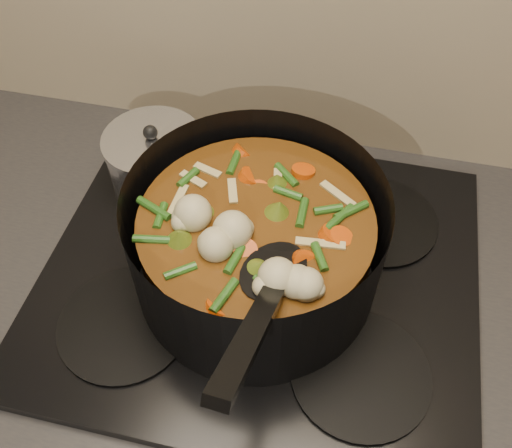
# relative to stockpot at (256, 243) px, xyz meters

# --- Properties ---
(counter) EXTENTS (2.64, 0.64, 0.91)m
(counter) POSITION_rel_stockpot_xyz_m (0.00, 0.01, -0.55)
(counter) COLOR brown
(counter) RESTS_ON ground
(stovetop) EXTENTS (0.62, 0.54, 0.03)m
(stovetop) POSITION_rel_stockpot_xyz_m (0.00, 0.01, -0.09)
(stovetop) COLOR black
(stovetop) RESTS_ON counter
(stockpot) EXTENTS (0.41, 0.50, 0.25)m
(stockpot) POSITION_rel_stockpot_xyz_m (0.00, 0.00, 0.00)
(stockpot) COLOR black
(stockpot) RESTS_ON stovetop
(saucepan) EXTENTS (0.15, 0.15, 0.13)m
(saucepan) POSITION_rel_stockpot_xyz_m (-0.19, 0.14, -0.03)
(saucepan) COLOR silver
(saucepan) RESTS_ON stovetop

